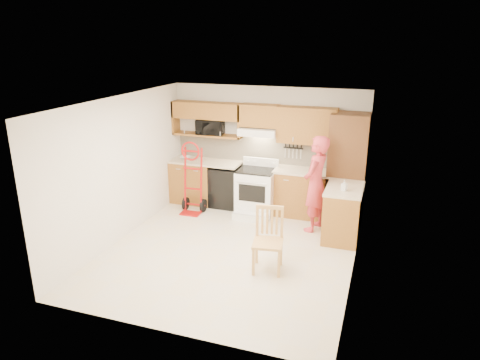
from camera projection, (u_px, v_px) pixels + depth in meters
The scene contains 28 objects.
floor at pixel (230, 251), 7.38m from camera, with size 4.00×4.50×0.02m, color beige.
ceiling at pixel (229, 101), 6.60m from camera, with size 4.00×4.50×0.02m, color white.
wall_back at pixel (267, 148), 9.02m from camera, with size 4.00×0.02×2.50m, color silver.
wall_front at pixel (162, 240), 4.96m from camera, with size 4.00×0.02×2.50m, color silver.
wall_left at pixel (121, 169), 7.60m from camera, with size 0.02×4.50×2.50m, color silver.
wall_right at pixel (360, 194), 6.38m from camera, with size 0.02×4.50×2.50m, color silver.
backsplash at pixel (267, 150), 9.02m from camera, with size 3.92×0.03×0.55m, color beige.
lower_cab_left at pixel (194, 182), 9.47m from camera, with size 0.90×0.60×0.90m, color #955E29.
dishwasher at pixel (226, 186), 9.25m from camera, with size 0.60×0.60×0.85m, color black.
lower_cab_right at pixel (303, 194), 8.74m from camera, with size 1.14×0.60×0.90m, color #955E29.
countertop_left at pixel (206, 162), 9.23m from camera, with size 1.50×0.63×0.04m, color beige.
countertop_right at pixel (304, 171), 8.59m from camera, with size 1.14×0.63×0.04m, color beige.
cab_return_right at pixel (343, 214), 7.76m from camera, with size 0.60×1.00×0.90m, color #955E29.
countertop_return at pixel (345, 189), 7.61m from camera, with size 0.63×1.00×0.04m, color beige.
pantry_tall at pixel (347, 169), 8.30m from camera, with size 0.70×0.60×2.10m, color #54391D.
upper_cab_left at pixel (207, 110), 9.02m from camera, with size 1.50×0.33×0.34m, color #955E29.
upper_shelf_mw at pixel (208, 135), 9.18m from camera, with size 1.50×0.33×0.04m, color #955E29.
upper_cab_center at pixel (260, 115), 8.69m from camera, with size 0.76×0.33×0.44m, color #955E29.
upper_cab_right at pixel (307, 125), 8.44m from camera, with size 1.14×0.33×0.70m, color #955E29.
range_hood at pixel (259, 132), 8.73m from camera, with size 0.76×0.46×0.14m, color white.
knife_strip at pixel (293, 151), 8.81m from camera, with size 0.40×0.05×0.29m, color black, non-canonical shape.
microwave at pixel (211, 127), 9.10m from camera, with size 0.57×0.38×0.31m, color black.
range at pixel (256, 189), 8.72m from camera, with size 0.74×0.97×1.09m, color white, non-canonical shape.
person at pixel (316, 184), 7.94m from camera, with size 0.65×0.43×1.78m, color #CB3A44.
hand_truck at pixel (191, 181), 8.79m from camera, with size 0.53×0.48×1.34m, color #B21210, non-canonical shape.
dining_chair at pixel (268, 241), 6.63m from camera, with size 0.44×0.48×0.99m, color tan, non-canonical shape.
soap_bottle at pixel (344, 185), 7.42m from camera, with size 0.08×0.09×0.19m, color white.
bowl at pixel (185, 158), 9.36m from camera, with size 0.23×0.23×0.06m, color white.
Camera 1 is at (2.28, -6.24, 3.44)m, focal length 32.87 mm.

